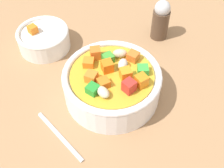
{
  "coord_description": "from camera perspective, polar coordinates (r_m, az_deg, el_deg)",
  "views": [
    {
      "loc": [
        29.71,
        9.47,
        39.36
      ],
      "look_at": [
        0.0,
        0.0,
        2.97
      ],
      "focal_mm": 45.22,
      "sensor_mm": 36.0,
      "label": 1
    }
  ],
  "objects": [
    {
      "name": "ground_plane",
      "position": [
        0.51,
        0.0,
        -2.91
      ],
      "size": [
        140.0,
        140.0,
        2.0
      ],
      "primitive_type": "cube",
      "color": "#9E754F"
    },
    {
      "name": "side_bowl_small",
      "position": [
        0.59,
        -13.65,
        8.93
      ],
      "size": [
        10.41,
        10.41,
        5.17
      ],
      "color": "white",
      "rests_on": "ground_plane"
    },
    {
      "name": "spoon",
      "position": [
        0.43,
        -5.34,
        -15.74
      ],
      "size": [
        11.08,
        17.72,
        0.81
      ],
      "rotation": [
        0.0,
        0.0,
        1.05
      ],
      "color": "silver",
      "rests_on": "ground_plane"
    },
    {
      "name": "pepper_shaker",
      "position": [
        0.6,
        9.82,
        12.67
      ],
      "size": [
        3.52,
        3.52,
        8.62
      ],
      "color": "#4C3828",
      "rests_on": "ground_plane"
    },
    {
      "name": "soup_bowl_main",
      "position": [
        0.48,
        0.02,
        0.21
      ],
      "size": [
        16.54,
        16.54,
        7.33
      ],
      "color": "white",
      "rests_on": "ground_plane"
    }
  ]
}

